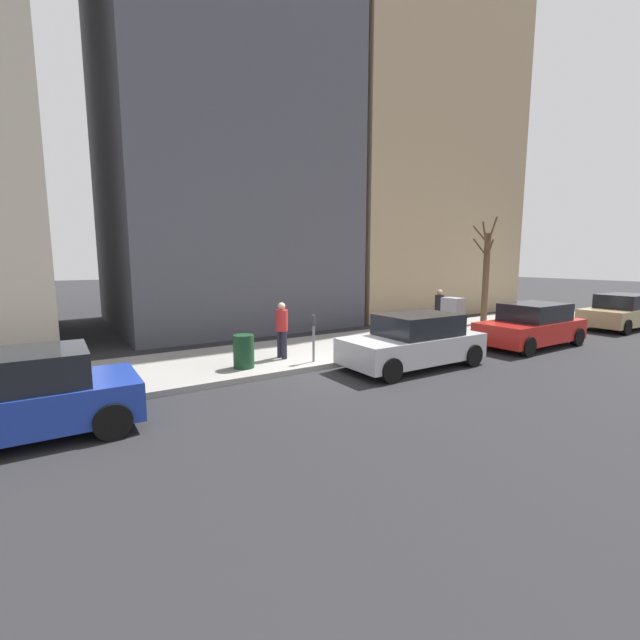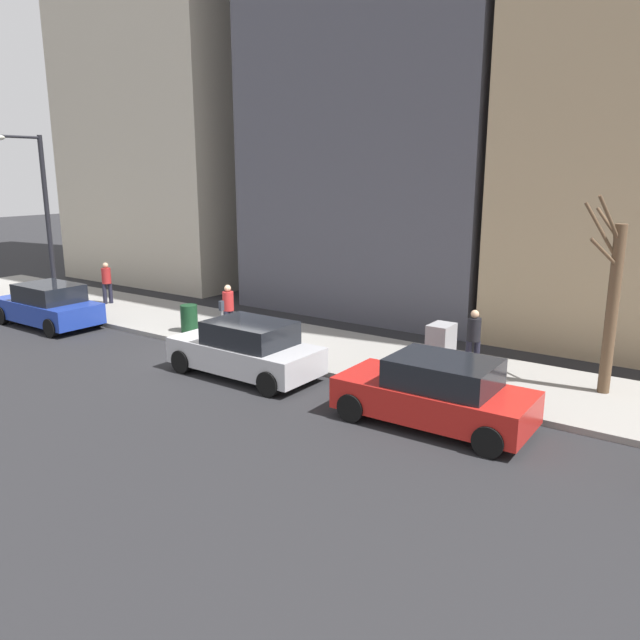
{
  "view_description": "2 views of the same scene",
  "coord_description": "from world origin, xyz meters",
  "px_view_note": "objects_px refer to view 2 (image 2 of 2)",
  "views": [
    {
      "loc": [
        -9.7,
        6.74,
        3.09
      ],
      "look_at": [
        1.91,
        -0.76,
        1.09
      ],
      "focal_mm": 24.0,
      "sensor_mm": 36.0,
      "label": 1
    },
    {
      "loc": [
        -13.06,
        -12.79,
        5.41
      ],
      "look_at": [
        1.96,
        -2.23,
        0.97
      ],
      "focal_mm": 35.0,
      "sensor_mm": 36.0,
      "label": 2
    }
  ],
  "objects_px": {
    "parked_car_silver": "(246,349)",
    "pedestrian_far_corner": "(107,281)",
    "trash_bin": "(189,318)",
    "parking_meter": "(222,318)",
    "bare_tree": "(612,303)",
    "utility_box": "(440,352)",
    "pedestrian_near_meter": "(474,337)",
    "parked_car_blue": "(48,306)",
    "pedestrian_midblock": "(228,307)",
    "streetlamp": "(40,208)",
    "parked_car_red": "(436,393)"
  },
  "relations": [
    {
      "from": "pedestrian_near_meter",
      "to": "parked_car_red",
      "type": "bearing_deg",
      "value": -125.81
    },
    {
      "from": "parked_car_silver",
      "to": "streetlamp",
      "type": "height_order",
      "value": "streetlamp"
    },
    {
      "from": "parking_meter",
      "to": "pedestrian_far_corner",
      "type": "height_order",
      "value": "pedestrian_far_corner"
    },
    {
      "from": "parked_car_silver",
      "to": "pedestrian_far_corner",
      "type": "bearing_deg",
      "value": 73.2
    },
    {
      "from": "utility_box",
      "to": "pedestrian_near_meter",
      "type": "bearing_deg",
      "value": -22.49
    },
    {
      "from": "parking_meter",
      "to": "bare_tree",
      "type": "height_order",
      "value": "bare_tree"
    },
    {
      "from": "bare_tree",
      "to": "trash_bin",
      "type": "bearing_deg",
      "value": 97.7
    },
    {
      "from": "utility_box",
      "to": "pedestrian_far_corner",
      "type": "xyz_separation_m",
      "value": [
        0.84,
        14.83,
        0.24
      ]
    },
    {
      "from": "trash_bin",
      "to": "pedestrian_far_corner",
      "type": "height_order",
      "value": "pedestrian_far_corner"
    },
    {
      "from": "pedestrian_midblock",
      "to": "pedestrian_far_corner",
      "type": "bearing_deg",
      "value": -102.83
    },
    {
      "from": "bare_tree",
      "to": "pedestrian_far_corner",
      "type": "relative_size",
      "value": 2.85
    },
    {
      "from": "parked_car_silver",
      "to": "streetlamp",
      "type": "xyz_separation_m",
      "value": [
        1.4,
        11.43,
        3.28
      ]
    },
    {
      "from": "parked_car_blue",
      "to": "parking_meter",
      "type": "height_order",
      "value": "parked_car_blue"
    },
    {
      "from": "parked_car_red",
      "to": "pedestrian_near_meter",
      "type": "relative_size",
      "value": 2.54
    },
    {
      "from": "parked_car_red",
      "to": "streetlamp",
      "type": "height_order",
      "value": "streetlamp"
    },
    {
      "from": "utility_box",
      "to": "pedestrian_far_corner",
      "type": "distance_m",
      "value": 14.86
    },
    {
      "from": "parking_meter",
      "to": "pedestrian_midblock",
      "type": "bearing_deg",
      "value": 32.22
    },
    {
      "from": "streetlamp",
      "to": "pedestrian_near_meter",
      "type": "height_order",
      "value": "streetlamp"
    },
    {
      "from": "bare_tree",
      "to": "parked_car_red",
      "type": "bearing_deg",
      "value": 146.03
    },
    {
      "from": "parked_car_red",
      "to": "pedestrian_midblock",
      "type": "relative_size",
      "value": 2.54
    },
    {
      "from": "parking_meter",
      "to": "trash_bin",
      "type": "xyz_separation_m",
      "value": [
        0.45,
        1.94,
        -0.38
      ]
    },
    {
      "from": "utility_box",
      "to": "pedestrian_near_meter",
      "type": "xyz_separation_m",
      "value": [
        1.08,
        -0.45,
        0.24
      ]
    },
    {
      "from": "parked_car_blue",
      "to": "trash_bin",
      "type": "height_order",
      "value": "parked_car_blue"
    },
    {
      "from": "utility_box",
      "to": "trash_bin",
      "type": "distance_m",
      "value": 8.84
    },
    {
      "from": "bare_tree",
      "to": "parking_meter",
      "type": "bearing_deg",
      "value": 101.45
    },
    {
      "from": "utility_box",
      "to": "streetlamp",
      "type": "distance_m",
      "value": 16.28
    },
    {
      "from": "pedestrian_far_corner",
      "to": "utility_box",
      "type": "bearing_deg",
      "value": 100.72
    },
    {
      "from": "parked_car_red",
      "to": "parked_car_silver",
      "type": "xyz_separation_m",
      "value": [
        0.16,
        5.57,
        0.0
      ]
    },
    {
      "from": "utility_box",
      "to": "streetlamp",
      "type": "height_order",
      "value": "streetlamp"
    },
    {
      "from": "streetlamp",
      "to": "pedestrian_near_meter",
      "type": "relative_size",
      "value": 3.92
    },
    {
      "from": "pedestrian_midblock",
      "to": "parking_meter",
      "type": "bearing_deg",
      "value": 25.67
    },
    {
      "from": "parking_meter",
      "to": "streetlamp",
      "type": "distance_m",
      "value": 9.54
    },
    {
      "from": "parked_car_silver",
      "to": "utility_box",
      "type": "distance_m",
      "value": 5.11
    },
    {
      "from": "parked_car_red",
      "to": "parking_meter",
      "type": "height_order",
      "value": "parked_car_red"
    },
    {
      "from": "parked_car_silver",
      "to": "pedestrian_far_corner",
      "type": "distance_m",
      "value": 10.84
    },
    {
      "from": "parking_meter",
      "to": "bare_tree",
      "type": "bearing_deg",
      "value": -78.55
    },
    {
      "from": "parked_car_silver",
      "to": "trash_bin",
      "type": "height_order",
      "value": "parked_car_silver"
    },
    {
      "from": "parked_car_silver",
      "to": "bare_tree",
      "type": "xyz_separation_m",
      "value": [
        3.71,
        -8.18,
        1.63
      ]
    },
    {
      "from": "streetlamp",
      "to": "bare_tree",
      "type": "height_order",
      "value": "streetlamp"
    },
    {
      "from": "utility_box",
      "to": "trash_bin",
      "type": "height_order",
      "value": "utility_box"
    },
    {
      "from": "parked_car_red",
      "to": "bare_tree",
      "type": "bearing_deg",
      "value": -34.66
    },
    {
      "from": "pedestrian_near_meter",
      "to": "pedestrian_far_corner",
      "type": "xyz_separation_m",
      "value": [
        -0.24,
        15.28,
        0.0
      ]
    },
    {
      "from": "parked_car_silver",
      "to": "bare_tree",
      "type": "relative_size",
      "value": 0.89
    },
    {
      "from": "utility_box",
      "to": "trash_bin",
      "type": "relative_size",
      "value": 1.59
    },
    {
      "from": "parked_car_blue",
      "to": "trash_bin",
      "type": "distance_m",
      "value": 5.42
    },
    {
      "from": "parking_meter",
      "to": "parked_car_silver",
      "type": "bearing_deg",
      "value": -123.26
    },
    {
      "from": "parking_meter",
      "to": "pedestrian_near_meter",
      "type": "xyz_separation_m",
      "value": [
        1.93,
        -7.33,
        0.11
      ]
    },
    {
      "from": "parked_car_silver",
      "to": "parking_meter",
      "type": "distance_m",
      "value": 2.87
    },
    {
      "from": "parked_car_red",
      "to": "parking_meter",
      "type": "bearing_deg",
      "value": 77.07
    },
    {
      "from": "parked_car_red",
      "to": "parked_car_silver",
      "type": "height_order",
      "value": "same"
    }
  ]
}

